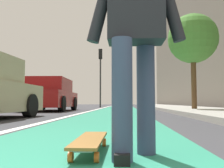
{
  "coord_description": "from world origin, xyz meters",
  "views": [
    {
      "loc": [
        -0.68,
        -0.4,
        0.39
      ],
      "look_at": [
        8.78,
        0.12,
        1.09
      ],
      "focal_mm": 39.95,
      "sensor_mm": 36.0,
      "label": 1
    }
  ],
  "objects_px": {
    "parked_car_mid": "(51,95)",
    "street_tree_mid": "(193,39)",
    "skater_person": "(135,27)",
    "skateboard": "(90,141)",
    "traffic_light": "(100,67)"
  },
  "relations": [
    {
      "from": "skateboard",
      "to": "street_tree_mid",
      "type": "height_order",
      "value": "street_tree_mid"
    },
    {
      "from": "skateboard",
      "to": "skater_person",
      "type": "xyz_separation_m",
      "value": [
        -0.15,
        -0.35,
        0.84
      ]
    },
    {
      "from": "traffic_light",
      "to": "street_tree_mid",
      "type": "xyz_separation_m",
      "value": [
        -9.23,
        -4.81,
        -0.17
      ]
    },
    {
      "from": "street_tree_mid",
      "to": "skateboard",
      "type": "bearing_deg",
      "value": 159.97
    },
    {
      "from": "parked_car_mid",
      "to": "traffic_light",
      "type": "distance_m",
      "value": 8.69
    },
    {
      "from": "parked_car_mid",
      "to": "skateboard",
      "type": "bearing_deg",
      "value": -161.36
    },
    {
      "from": "traffic_light",
      "to": "street_tree_mid",
      "type": "relative_size",
      "value": 1.14
    },
    {
      "from": "skater_person",
      "to": "parked_car_mid",
      "type": "height_order",
      "value": "skater_person"
    },
    {
      "from": "skateboard",
      "to": "skater_person",
      "type": "distance_m",
      "value": 0.92
    },
    {
      "from": "parked_car_mid",
      "to": "street_tree_mid",
      "type": "bearing_deg",
      "value": -99.24
    },
    {
      "from": "parked_car_mid",
      "to": "street_tree_mid",
      "type": "height_order",
      "value": "street_tree_mid"
    },
    {
      "from": "skateboard",
      "to": "parked_car_mid",
      "type": "distance_m",
      "value": 10.04
    },
    {
      "from": "skater_person",
      "to": "traffic_light",
      "type": "height_order",
      "value": "traffic_light"
    },
    {
      "from": "skateboard",
      "to": "skater_person",
      "type": "relative_size",
      "value": 0.51
    },
    {
      "from": "skateboard",
      "to": "street_tree_mid",
      "type": "relative_size",
      "value": 0.21
    }
  ]
}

